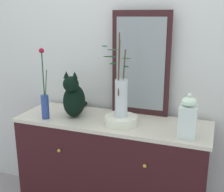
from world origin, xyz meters
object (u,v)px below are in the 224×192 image
Objects in this scene: vase_slim_green at (45,102)px; bowl_porcelain at (121,120)px; mirror_leaning at (141,64)px; jar_lidded_porcelain at (188,118)px; sideboard at (112,172)px; cat_sitting at (74,98)px; vase_glass_clear at (121,95)px.

vase_slim_green reaches higher than bowl_porcelain.
vase_slim_green is at bearing -150.54° from mirror_leaning.
mirror_leaning is at bearing 139.63° from jar_lidded_porcelain.
sideboard is 0.63m from cat_sitting.
cat_sitting is 0.80× the size of vase_slim_green.
cat_sitting is 0.38m from vase_glass_clear.
cat_sitting reaches higher than bowl_porcelain.
cat_sitting is 1.45× the size of jar_lidded_porcelain.
cat_sitting is at bearing 32.75° from vase_slim_green.
vase_glass_clear is at bearing 171.51° from jar_lidded_porcelain.
sideboard is at bearing 166.94° from jar_lidded_porcelain.
vase_glass_clear reaches higher than jar_lidded_porcelain.
mirror_leaning is 0.32m from vase_glass_clear.
sideboard is 0.73m from vase_slim_green.
mirror_leaning is 0.45m from bowl_porcelain.
vase_slim_green reaches higher than sideboard.
vase_glass_clear is at bearing -5.14° from cat_sitting.
mirror_leaning is 2.70× the size of jar_lidded_porcelain.
vase_glass_clear is 1.99× the size of jar_lidded_porcelain.
vase_glass_clear is (0.55, 0.08, 0.08)m from vase_slim_green.
cat_sitting is (-0.44, -0.23, -0.24)m from mirror_leaning.
vase_slim_green is 0.57m from bowl_porcelain.
mirror_leaning is 3.36× the size of bowl_porcelain.
jar_lidded_porcelain is (0.45, -0.07, -0.08)m from vase_glass_clear.
cat_sitting is 0.73× the size of vase_glass_clear.
vase_slim_green reaches higher than cat_sitting.
cat_sitting is at bearing -175.36° from sideboard.
mirror_leaning is at bearing 77.70° from bowl_porcelain.
sideboard is at bearing 16.36° from vase_slim_green.
cat_sitting is at bearing 174.86° from vase_glass_clear.
mirror_leaning reaches higher than sideboard.
bowl_porcelain is at bearing 171.47° from jar_lidded_porcelain.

